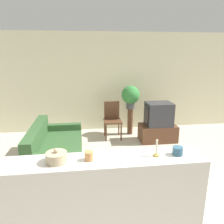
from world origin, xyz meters
TOP-DOWN VIEW (x-y plane):
  - ground_plane at (0.00, 0.00)m, footprint 14.00×14.00m
  - wall_back at (0.00, 3.43)m, footprint 9.00×0.06m
  - couch at (-0.82, 1.49)m, footprint 0.95×1.69m
  - tv_stand at (1.60, 2.34)m, footprint 0.90×0.53m
  - television at (1.60, 2.34)m, footprint 0.63×0.50m
  - wooden_chair at (0.50, 2.72)m, footprint 0.44×0.44m
  - plant_stand at (1.01, 2.89)m, footprint 0.14×0.14m
  - potted_plant at (1.01, 2.89)m, footprint 0.48×0.48m
  - foreground_counter at (0.00, -0.34)m, footprint 2.40×0.44m
  - decorative_bowl at (-0.53, -0.34)m, footprint 0.24×0.24m
  - candle_jar at (-0.17, -0.34)m, footprint 0.10×0.10m
  - candlestick at (0.63, -0.34)m, footprint 0.07×0.07m
  - coffee_tin at (0.90, -0.34)m, footprint 0.12×0.12m

SIDE VIEW (x-z plane):
  - ground_plane at x=0.00m, z-range 0.00..0.00m
  - tv_stand at x=1.60m, z-range 0.00..0.41m
  - couch at x=-0.82m, z-range -0.12..0.66m
  - plant_stand at x=1.01m, z-range 0.00..0.72m
  - foreground_counter at x=0.00m, z-range 0.00..0.96m
  - wooden_chair at x=0.50m, z-range 0.06..0.99m
  - television at x=1.60m, z-range 0.41..0.98m
  - coffee_tin at x=0.90m, z-range 0.96..1.06m
  - candle_jar at x=-0.17m, z-range 0.96..1.07m
  - decorative_bowl at x=-0.53m, z-range 0.94..1.11m
  - candlestick at x=0.63m, z-range 0.92..1.13m
  - potted_plant at x=1.01m, z-range 0.76..1.37m
  - wall_back at x=0.00m, z-range 0.00..2.70m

